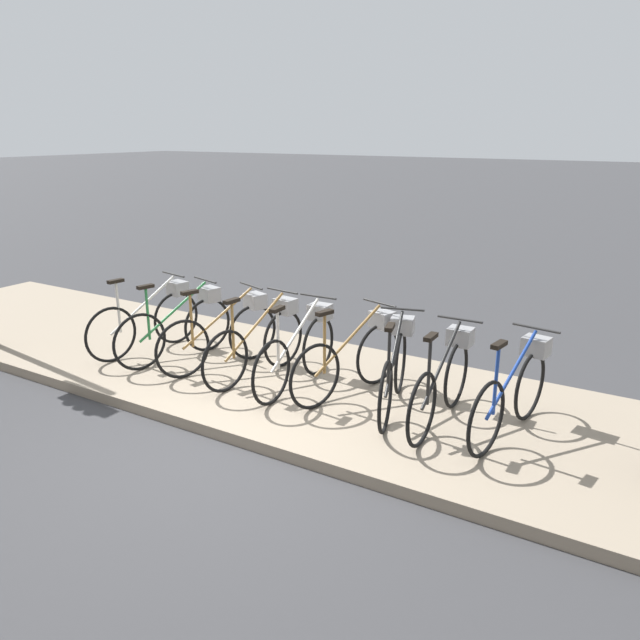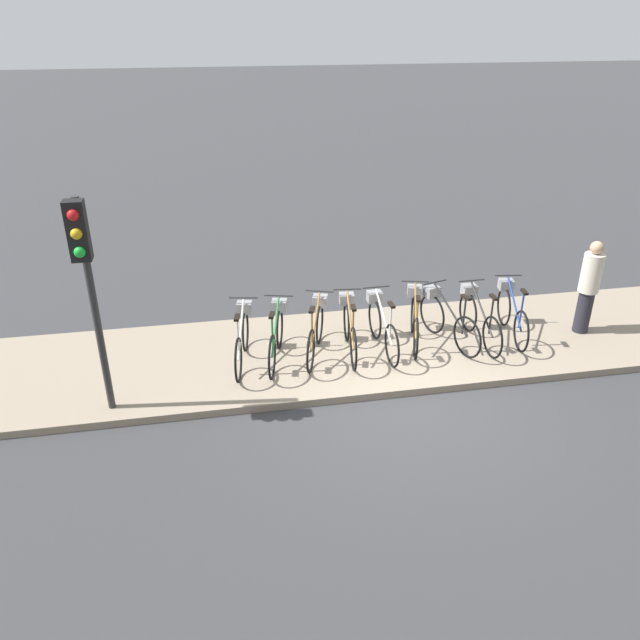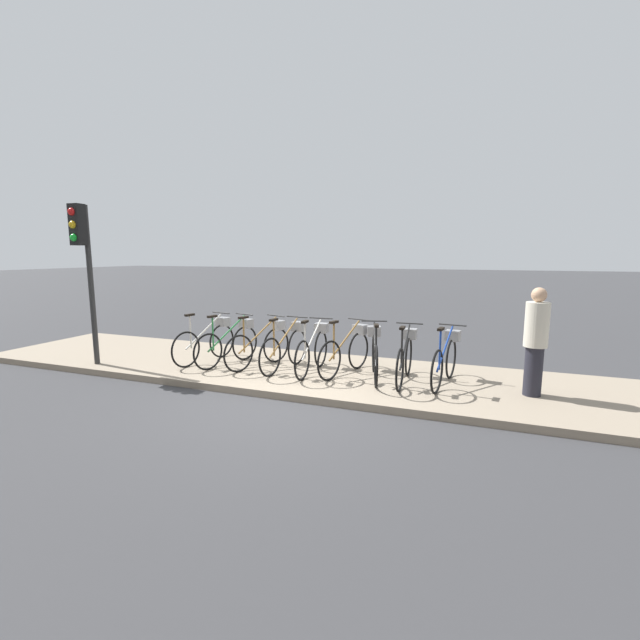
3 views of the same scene
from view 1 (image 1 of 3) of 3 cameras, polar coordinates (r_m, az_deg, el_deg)
The scene contains 11 objects.
ground_plane at distance 6.13m, azimuth -8.65°, elevation -11.04°, with size 120.00×120.00×0.00m, color #38383A.
sidewalk at distance 7.13m, azimuth -1.37°, elevation -6.12°, with size 14.11×2.83×0.12m.
parked_bicycle_0 at distance 8.26m, azimuth -15.22°, elevation 0.26°, with size 0.49×1.63×1.02m.
parked_bicycle_1 at distance 7.88m, azimuth -12.58°, elevation -0.35°, with size 0.56×1.61×1.02m.
parked_bicycle_2 at distance 7.50m, azimuth -8.64°, elevation -1.01°, with size 0.66×1.58×1.02m.
parked_bicycle_3 at distance 7.16m, azimuth -5.41°, elevation -1.77°, with size 0.46×1.65×1.02m.
parked_bicycle_4 at distance 6.87m, azimuth -1.81°, elevation -2.53°, with size 0.46×1.65×1.02m.
parked_bicycle_5 at distance 6.68m, azimuth 3.15°, elevation -3.14°, with size 0.59×1.60×1.02m.
parked_bicycle_6 at distance 6.39m, azimuth 6.89°, elevation -4.19°, with size 0.60×1.60×1.02m.
parked_bicycle_7 at distance 6.15m, azimuth 11.27°, elevation -5.26°, with size 0.46×1.65×1.02m.
parked_bicycle_8 at distance 6.08m, azimuth 17.36°, elevation -6.02°, with size 0.46×1.64×1.02m.
Camera 1 is at (3.54, -4.10, 2.87)m, focal length 35.00 mm.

